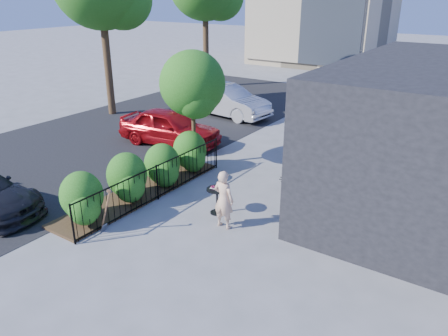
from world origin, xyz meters
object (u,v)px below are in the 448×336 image
Objects in this scene: patio_tree at (193,88)px; car_silver at (226,101)px; woman at (224,200)px; car_red at (170,127)px; cafe_table at (217,196)px; shovel at (106,213)px.

car_silver is (-2.81, 6.16, -2.01)m from patio_tree.
woman reaches higher than car_red.
patio_tree reaches higher than woman.
car_red is (-5.52, 4.30, -0.08)m from woman.
patio_tree is 0.86× the size of car_silver.
shovel is (-1.69, -2.47, 0.06)m from cafe_table.
cafe_table is 0.61× the size of shovel.
woman reaches higher than cafe_table.
shovel is (0.98, -4.94, -2.19)m from patio_tree.
patio_tree is 7.06m from car_silver.
car_red is at bearing 117.50° from shovel.
patio_tree is at bearing -126.64° from car_red.
cafe_table is at bearing -134.23° from car_red.
shovel is (-2.27, -1.94, -0.22)m from woman.
woman reaches higher than shovel.
cafe_table is 6.22m from car_red.
woman is 1.22× the size of shovel.
car_silver is at bearing 114.49° from patio_tree.
shovel is 7.04m from car_red.
woman is (0.58, -0.53, 0.28)m from cafe_table.
cafe_table is at bearing -42.77° from patio_tree.
car_red is (-4.94, 3.77, 0.20)m from cafe_table.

